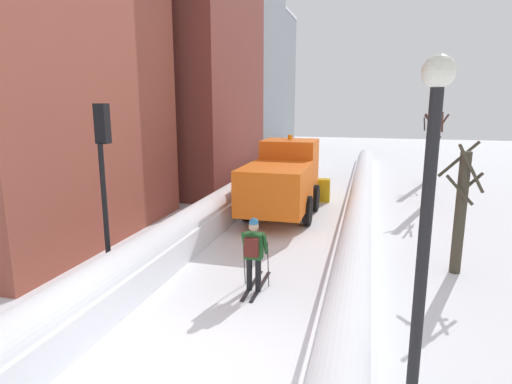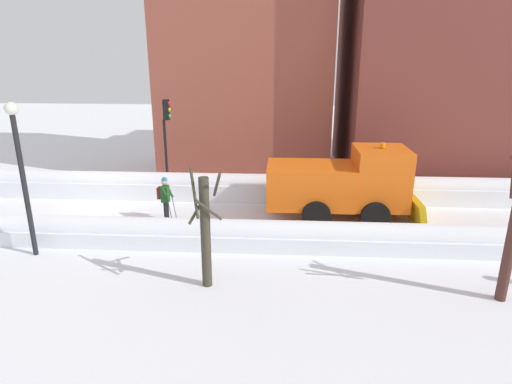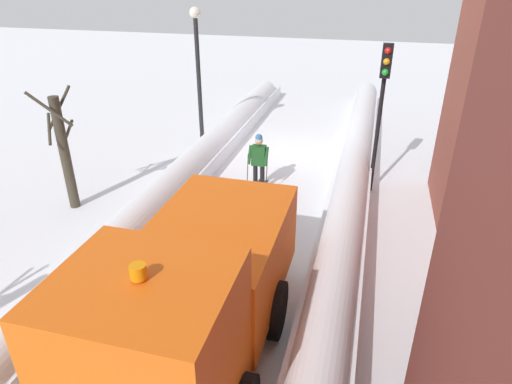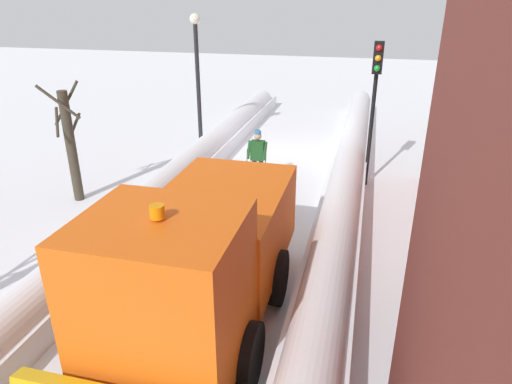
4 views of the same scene
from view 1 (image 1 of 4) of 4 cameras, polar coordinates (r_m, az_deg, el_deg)
name	(u,v)px [view 1 (image 1 of 4)]	position (r m, az deg, el deg)	size (l,w,h in m)	color
ground_plane	(292,217)	(16.79, 4.90, -3.42)	(80.00, 80.00, 0.00)	white
snowbank_left	(231,200)	(17.26, -3.38, -1.06)	(1.10, 36.00, 1.21)	white
snowbank_right	(359,211)	(16.45, 13.65, -2.52)	(1.10, 36.00, 0.99)	white
building_brick_mid	(164,53)	(24.13, -12.24, 17.80)	(8.77, 8.96, 14.01)	brown
building_concrete_far	(224,11)	(33.72, -4.31, 23.06)	(7.77, 7.58, 21.92)	gray
building_tower_distant	(255,82)	(41.47, -0.12, 14.50)	(6.38, 8.20, 12.56)	gray
plow_truck	(283,179)	(16.74, 3.66, 1.74)	(3.20, 5.98, 3.12)	orange
skier	(254,251)	(10.11, -0.32, -7.92)	(0.62, 1.80, 1.81)	black
traffic_light_pole	(104,162)	(10.40, -19.69, 3.83)	(0.28, 0.42, 4.41)	black
street_lamp	(427,204)	(5.80, 22.00, -1.44)	(0.40, 0.40, 4.99)	black
bare_tree_near	(461,209)	(12.19, 25.76, -2.13)	(1.09, 0.98, 3.47)	#3C362A
bare_tree_mid	(432,156)	(20.01, 22.51, 4.46)	(0.94, 1.20, 4.08)	#492924
bare_tree_far	(429,142)	(25.59, 22.23, 6.20)	(0.84, 1.02, 4.44)	#392D2D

